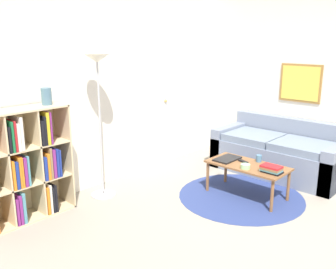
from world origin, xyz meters
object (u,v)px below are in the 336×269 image
(bookshelf, at_px, (16,168))
(bowl, at_px, (245,166))
(cup, at_px, (259,158))
(coffee_table, at_px, (247,168))
(couch, at_px, (281,153))
(laptop, at_px, (227,159))
(vase_on_shelf, at_px, (46,96))
(floor_lamp, at_px, (98,81))

(bookshelf, height_order, bowl, bookshelf)
(cup, bearing_deg, bowl, -178.15)
(coffee_table, height_order, cup, cup)
(bowl, xyz_separation_m, cup, (0.33, 0.01, 0.02))
(couch, bearing_deg, bookshelf, 157.45)
(laptop, relative_size, vase_on_shelf, 1.92)
(bowl, xyz_separation_m, vase_on_shelf, (-1.61, 1.49, 0.85))
(floor_lamp, height_order, cup, floor_lamp)
(bookshelf, relative_size, laptop, 3.40)
(couch, relative_size, laptop, 5.08)
(bookshelf, bearing_deg, cup, -32.17)
(coffee_table, xyz_separation_m, vase_on_shelf, (-1.76, 1.43, 0.92))
(laptop, bearing_deg, cup, -59.93)
(bowl, bearing_deg, coffee_table, 21.04)
(laptop, distance_m, bowl, 0.37)
(bowl, bearing_deg, laptop, 68.20)
(bookshelf, height_order, laptop, bookshelf)
(bookshelf, xyz_separation_m, couch, (3.23, -1.34, -0.31))
(couch, relative_size, coffee_table, 1.85)
(bookshelf, xyz_separation_m, cup, (2.35, -1.48, -0.14))
(cup, height_order, vase_on_shelf, vase_on_shelf)
(bookshelf, bearing_deg, couch, -22.55)
(coffee_table, distance_m, vase_on_shelf, 2.45)
(floor_lamp, height_order, coffee_table, floor_lamp)
(laptop, distance_m, vase_on_shelf, 2.26)
(bowl, bearing_deg, vase_on_shelf, 137.30)
(vase_on_shelf, bearing_deg, bowl, -42.70)
(floor_lamp, distance_m, laptop, 1.83)
(floor_lamp, xyz_separation_m, vase_on_shelf, (-0.58, 0.13, -0.12))
(bookshelf, xyz_separation_m, coffee_table, (2.16, -1.43, -0.23))
(laptop, xyz_separation_m, vase_on_shelf, (-1.75, 1.15, 0.86))
(floor_lamp, bearing_deg, bowl, -52.89)
(vase_on_shelf, bearing_deg, laptop, -33.25)
(laptop, height_order, cup, cup)
(bowl, height_order, vase_on_shelf, vase_on_shelf)
(floor_lamp, distance_m, couch, 2.78)
(vase_on_shelf, bearing_deg, coffee_table, -39.12)
(bookshelf, distance_m, vase_on_shelf, 0.80)
(coffee_table, height_order, bowl, bowl)
(bookshelf, distance_m, couch, 3.51)
(couch, height_order, vase_on_shelf, vase_on_shelf)
(floor_lamp, distance_m, coffee_table, 2.04)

